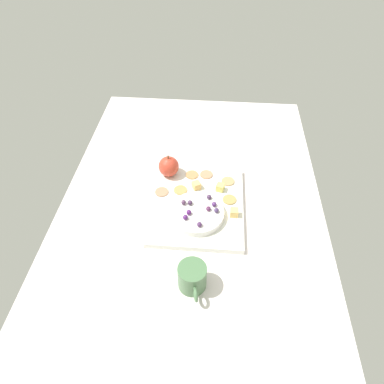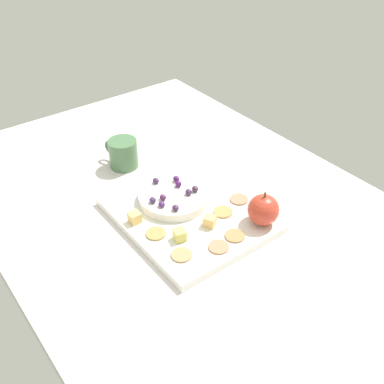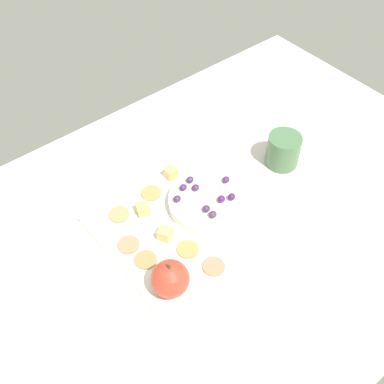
# 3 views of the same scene
# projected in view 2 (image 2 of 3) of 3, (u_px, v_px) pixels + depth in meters

# --- Properties ---
(table) EXTENTS (1.33, 0.85, 0.03)m
(table) POSITION_uv_depth(u_px,v_px,m) (193.00, 217.00, 1.10)
(table) COLOR silver
(table) RESTS_ON ground
(platter) EXTENTS (0.35, 0.29, 0.02)m
(platter) POSITION_uv_depth(u_px,v_px,m) (188.00, 215.00, 1.06)
(platter) COLOR white
(platter) RESTS_ON table
(serving_dish) EXTENTS (0.17, 0.17, 0.02)m
(serving_dish) POSITION_uv_depth(u_px,v_px,m) (174.00, 196.00, 1.09)
(serving_dish) COLOR white
(serving_dish) RESTS_ON platter
(apple_whole) EXTENTS (0.07, 0.07, 0.07)m
(apple_whole) POSITION_uv_depth(u_px,v_px,m) (263.00, 210.00, 1.01)
(apple_whole) COLOR #C43C29
(apple_whole) RESTS_ON platter
(apple_stem) EXTENTS (0.01, 0.01, 0.01)m
(apple_stem) POSITION_uv_depth(u_px,v_px,m) (265.00, 195.00, 0.98)
(apple_stem) COLOR brown
(apple_stem) RESTS_ON apple_whole
(cheese_cube_0) EXTENTS (0.03, 0.03, 0.02)m
(cheese_cube_0) POSITION_uv_depth(u_px,v_px,m) (210.00, 221.00, 1.01)
(cheese_cube_0) COLOR #F4C16D
(cheese_cube_0) RESTS_ON platter
(cheese_cube_1) EXTENTS (0.02, 0.02, 0.02)m
(cheese_cube_1) POSITION_uv_depth(u_px,v_px,m) (135.00, 217.00, 1.02)
(cheese_cube_1) COLOR #F0C36A
(cheese_cube_1) RESTS_ON platter
(cheese_cube_2) EXTENTS (0.03, 0.03, 0.02)m
(cheese_cube_2) POSITION_uv_depth(u_px,v_px,m) (180.00, 235.00, 0.97)
(cheese_cube_2) COLOR #E4D566
(cheese_cube_2) RESTS_ON platter
(cracker_0) EXTENTS (0.04, 0.04, 0.00)m
(cracker_0) POSITION_uv_depth(u_px,v_px,m) (239.00, 199.00, 1.09)
(cracker_0) COLOR tan
(cracker_0) RESTS_ON platter
(cracker_1) EXTENTS (0.04, 0.04, 0.00)m
(cracker_1) POSITION_uv_depth(u_px,v_px,m) (181.00, 255.00, 0.94)
(cracker_1) COLOR tan
(cracker_1) RESTS_ON platter
(cracker_2) EXTENTS (0.04, 0.04, 0.00)m
(cracker_2) POSITION_uv_depth(u_px,v_px,m) (219.00, 247.00, 0.96)
(cracker_2) COLOR tan
(cracker_2) RESTS_ON platter
(cracker_3) EXTENTS (0.04, 0.04, 0.00)m
(cracker_3) POSITION_uv_depth(u_px,v_px,m) (223.00, 212.00, 1.05)
(cracker_3) COLOR tan
(cracker_3) RESTS_ON platter
(cracker_4) EXTENTS (0.04, 0.04, 0.00)m
(cracker_4) POSITION_uv_depth(u_px,v_px,m) (156.00, 234.00, 0.99)
(cracker_4) COLOR #AA8D4F
(cracker_4) RESTS_ON platter
(cracker_5) EXTENTS (0.04, 0.04, 0.00)m
(cracker_5) POSITION_uv_depth(u_px,v_px,m) (235.00, 236.00, 0.99)
(cracker_5) COLOR #B38251
(cracker_5) RESTS_ON platter
(grape_0) EXTENTS (0.02, 0.01, 0.02)m
(grape_0) POSITION_uv_depth(u_px,v_px,m) (177.00, 184.00, 1.09)
(grape_0) COLOR #4F1D62
(grape_0) RESTS_ON serving_dish
(grape_1) EXTENTS (0.02, 0.01, 0.01)m
(grape_1) POSITION_uv_depth(u_px,v_px,m) (153.00, 200.00, 1.04)
(grape_1) COLOR #412F59
(grape_1) RESTS_ON serving_dish
(grape_2) EXTENTS (0.02, 0.01, 0.01)m
(grape_2) POSITION_uv_depth(u_px,v_px,m) (175.00, 208.00, 1.02)
(grape_2) COLOR #422A4B
(grape_2) RESTS_ON serving_dish
(grape_3) EXTENTS (0.02, 0.01, 0.01)m
(grape_3) POSITION_uv_depth(u_px,v_px,m) (162.00, 204.00, 1.03)
(grape_3) COLOR #4A2761
(grape_3) RESTS_ON serving_dish
(grape_4) EXTENTS (0.02, 0.01, 0.01)m
(grape_4) POSITION_uv_depth(u_px,v_px,m) (163.00, 197.00, 1.05)
(grape_4) COLOR #50254A
(grape_4) RESTS_ON serving_dish
(grape_5) EXTENTS (0.02, 0.01, 0.01)m
(grape_5) POSITION_uv_depth(u_px,v_px,m) (176.00, 179.00, 1.11)
(grape_5) COLOR #491D5E
(grape_5) RESTS_ON serving_dish
(grape_6) EXTENTS (0.02, 0.01, 0.01)m
(grape_6) POSITION_uv_depth(u_px,v_px,m) (156.00, 181.00, 1.11)
(grape_6) COLOR #452751
(grape_6) RESTS_ON serving_dish
(grape_7) EXTENTS (0.02, 0.01, 0.01)m
(grape_7) POSITION_uv_depth(u_px,v_px,m) (195.00, 189.00, 1.08)
(grape_7) COLOR #4B2F4C
(grape_7) RESTS_ON serving_dish
(grape_8) EXTENTS (0.02, 0.01, 0.01)m
(grape_8) POSITION_uv_depth(u_px,v_px,m) (187.00, 193.00, 1.07)
(grape_8) COLOR #442C4B
(grape_8) RESTS_ON serving_dish
(cup) EXTENTS (0.11, 0.08, 0.08)m
(cup) POSITION_uv_depth(u_px,v_px,m) (123.00, 153.00, 1.22)
(cup) COLOR #4A7149
(cup) RESTS_ON table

